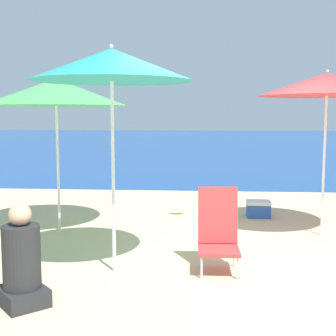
% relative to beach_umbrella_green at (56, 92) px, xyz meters
% --- Properties ---
extents(ground_plane, '(60.00, 60.00, 0.00)m').
position_rel_beach_umbrella_green_xyz_m(ground_plane, '(2.51, -1.47, -2.00)').
color(ground_plane, '#D1BA89').
extents(sea_water, '(60.00, 40.00, 0.01)m').
position_rel_beach_umbrella_green_xyz_m(sea_water, '(2.51, 23.74, -2.00)').
color(sea_water, '#19478C').
rests_on(sea_water, ground).
extents(beach_umbrella_green, '(2.00, 2.00, 2.23)m').
position_rel_beach_umbrella_green_xyz_m(beach_umbrella_green, '(0.00, 0.00, 0.00)').
color(beach_umbrella_green, white).
rests_on(beach_umbrella_green, ground).
extents(beach_umbrella_red, '(1.86, 1.86, 2.30)m').
position_rel_beach_umbrella_green_xyz_m(beach_umbrella_red, '(3.76, 0.06, 0.10)').
color(beach_umbrella_red, white).
rests_on(beach_umbrella_red, ground).
extents(beach_umbrella_teal, '(1.69, 1.69, 2.41)m').
position_rel_beach_umbrella_green_xyz_m(beach_umbrella_teal, '(1.14, -1.69, 0.20)').
color(beach_umbrella_teal, white).
rests_on(beach_umbrella_teal, ground).
extents(beach_chair_red, '(0.45, 0.56, 0.89)m').
position_rel_beach_umbrella_green_xyz_m(beach_chair_red, '(2.26, -1.52, -1.57)').
color(beach_chair_red, silver).
rests_on(beach_chair_red, ground).
extents(person_seated_near, '(0.56, 0.57, 0.92)m').
position_rel_beach_umbrella_green_xyz_m(person_seated_near, '(0.50, -2.66, -1.63)').
color(person_seated_near, '#262628').
rests_on(person_seated_near, ground).
extents(cooler_box, '(0.39, 0.32, 0.27)m').
position_rel_beach_umbrella_green_xyz_m(cooler_box, '(3.00, 1.15, -1.87)').
color(cooler_box, '#2859B2').
rests_on(cooler_box, ground).
extents(seagull, '(0.27, 0.11, 0.23)m').
position_rel_beach_umbrella_green_xyz_m(seagull, '(1.69, 1.22, -1.86)').
color(seagull, gold).
rests_on(seagull, ground).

